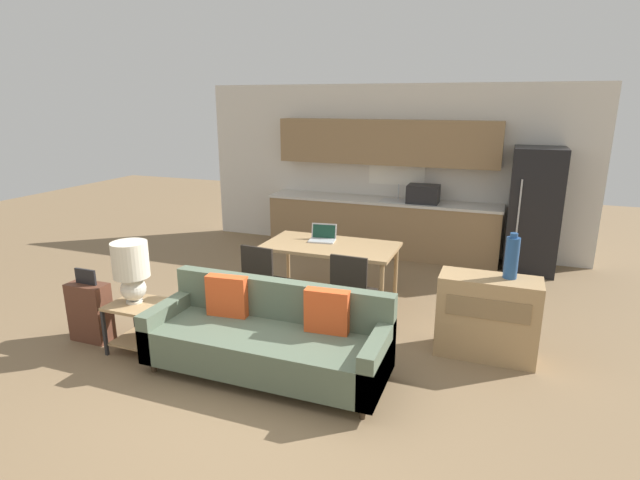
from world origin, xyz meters
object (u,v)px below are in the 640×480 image
(dining_chair_near_left, at_px, (263,279))
(dining_table, at_px, (330,249))
(vase, at_px, (512,257))
(laptop, at_px, (323,236))
(dining_chair_near_right, at_px, (352,290))
(side_table, at_px, (137,318))
(refrigerator, at_px, (534,211))
(table_lamp, at_px, (131,268))
(suitcase, at_px, (90,311))
(couch, at_px, (270,338))
(credenza, at_px, (487,317))

(dining_chair_near_left, bearing_deg, dining_table, -117.83)
(vase, distance_m, laptop, 2.39)
(dining_table, relative_size, laptop, 4.57)
(dining_chair_near_left, relative_size, laptop, 2.58)
(laptop, bearing_deg, dining_chair_near_left, -118.89)
(dining_chair_near_right, bearing_deg, side_table, 31.89)
(refrigerator, bearing_deg, table_lamp, -133.09)
(dining_table, distance_m, suitcase, 2.76)
(dining_table, relative_size, dining_chair_near_right, 1.77)
(dining_chair_near_right, bearing_deg, table_lamp, 31.29)
(dining_table, relative_size, table_lamp, 2.59)
(couch, height_order, vase, vase)
(dining_chair_near_right, bearing_deg, dining_table, -54.29)
(side_table, height_order, dining_chair_near_right, dining_chair_near_right)
(credenza, xyz_separation_m, suitcase, (-3.89, -1.11, -0.09))
(refrigerator, distance_m, credenza, 3.01)
(vase, bearing_deg, dining_chair_near_left, -178.19)
(table_lamp, xyz_separation_m, credenza, (3.31, 1.09, -0.46))
(couch, relative_size, suitcase, 2.83)
(refrigerator, bearing_deg, suitcase, -137.12)
(credenza, distance_m, vase, 0.64)
(laptop, bearing_deg, refrigerator, 30.95)
(refrigerator, xyz_separation_m, laptop, (-2.51, -2.02, -0.12))
(side_table, xyz_separation_m, vase, (3.46, 1.16, 0.68))
(credenza, xyz_separation_m, laptop, (-2.05, 0.91, 0.38))
(refrigerator, distance_m, dining_chair_near_left, 4.15)
(dining_chair_near_right, height_order, suitcase, dining_chair_near_right)
(suitcase, bearing_deg, refrigerator, 42.88)
(credenza, bearing_deg, dining_table, 158.13)
(refrigerator, distance_m, table_lamp, 5.51)
(vase, relative_size, dining_chair_near_left, 0.48)
(laptop, xyz_separation_m, suitcase, (-1.84, -2.02, -0.47))
(couch, xyz_separation_m, dining_chair_near_left, (-0.56, 0.98, 0.16))
(side_table, distance_m, laptop, 2.42)
(vase, bearing_deg, laptop, 158.63)
(dining_chair_near_left, bearing_deg, credenza, -173.72)
(refrigerator, xyz_separation_m, suitcase, (-4.35, -4.04, -0.59))
(refrigerator, bearing_deg, side_table, -132.85)
(couch, bearing_deg, vase, 27.81)
(couch, distance_m, table_lamp, 1.55)
(dining_table, distance_m, laptop, 0.25)
(credenza, xyz_separation_m, dining_chair_near_left, (-2.42, -0.03, 0.09))
(dining_chair_near_left, bearing_deg, table_lamp, 55.36)
(refrigerator, distance_m, dining_table, 3.21)
(refrigerator, xyz_separation_m, dining_table, (-2.35, -2.17, -0.23))
(refrigerator, xyz_separation_m, dining_chair_near_left, (-2.87, -2.96, -0.41))
(dining_table, height_order, couch, couch)
(table_lamp, height_order, credenza, table_lamp)
(couch, distance_m, credenza, 2.12)
(couch, height_order, laptop, laptop)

